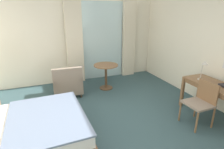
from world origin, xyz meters
name	(u,v)px	position (x,y,z in m)	size (l,w,h in m)	color
ground	(111,132)	(0.00, 0.00, -0.05)	(5.83, 6.52, 0.10)	#334C51
wall_back	(76,37)	(0.00, 3.00, 1.41)	(5.43, 0.12, 2.81)	silver
wall_right	(223,48)	(2.65, 0.00, 1.41)	(0.12, 6.12, 2.81)	silver
balcony_glass_door	(102,41)	(0.83, 2.92, 1.24)	(1.41, 0.02, 2.47)	silver
curtain_panel_left	(74,40)	(-0.09, 2.82, 1.34)	(0.51, 0.10, 2.68)	beige
curtain_panel_right	(129,37)	(1.76, 2.82, 1.34)	(0.44, 0.10, 2.68)	beige
bed	(24,132)	(-1.51, 0.15, 0.25)	(2.01, 1.74, 0.90)	brown
writing_desk	(217,90)	(2.18, -0.40, 0.65)	(0.59, 1.41, 0.74)	brown
desk_chair	(201,101)	(1.73, -0.45, 0.51)	(0.46, 0.49, 0.88)	gray
desk_lamp	(204,65)	(2.05, -0.09, 1.10)	(0.21, 0.25, 0.48)	#B7B2A8
armchair_by_window	(67,84)	(-0.52, 1.86, 0.34)	(0.77, 0.73, 0.84)	gray
round_cafe_table	(106,71)	(0.60, 1.94, 0.54)	(0.70, 0.70, 0.73)	brown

